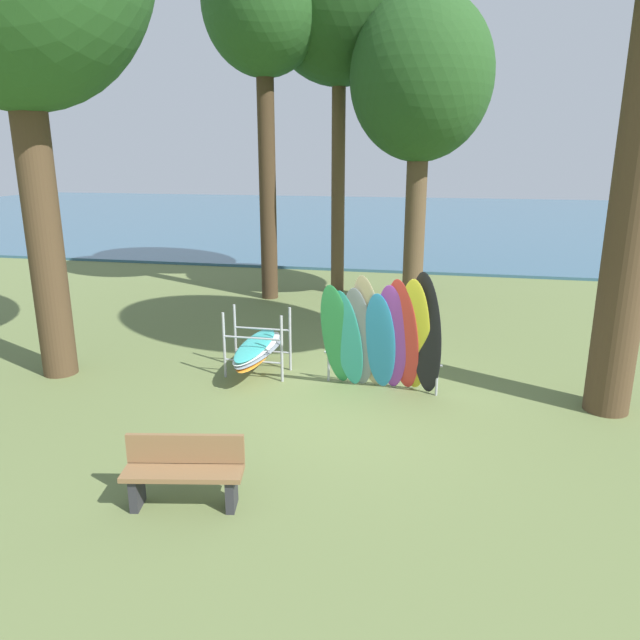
{
  "coord_description": "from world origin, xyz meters",
  "views": [
    {
      "loc": [
        1.21,
        -9.13,
        4.04
      ],
      "look_at": [
        -0.91,
        1.06,
        1.1
      ],
      "focal_mm": 33.22,
      "sensor_mm": 36.0,
      "label": 1
    }
  ],
  "objects_px": {
    "leaning_board_pile": "(382,338)",
    "board_storage_rack": "(257,349)",
    "park_bench": "(184,470)",
    "tree_far_left_back": "(421,81)",
    "tree_far_right_back": "(263,9)"
  },
  "relations": [
    {
      "from": "tree_far_left_back",
      "to": "park_bench",
      "type": "distance_m",
      "value": 11.81
    },
    {
      "from": "tree_far_right_back",
      "to": "tree_far_left_back",
      "type": "bearing_deg",
      "value": 0.24
    },
    {
      "from": "tree_far_left_back",
      "to": "tree_far_right_back",
      "type": "distance_m",
      "value": 4.45
    },
    {
      "from": "park_bench",
      "to": "tree_far_left_back",
      "type": "bearing_deg",
      "value": 78.66
    },
    {
      "from": "park_bench",
      "to": "leaning_board_pile",
      "type": "bearing_deg",
      "value": 63.29
    },
    {
      "from": "board_storage_rack",
      "to": "park_bench",
      "type": "height_order",
      "value": "board_storage_rack"
    },
    {
      "from": "leaning_board_pile",
      "to": "board_storage_rack",
      "type": "bearing_deg",
      "value": 166.79
    },
    {
      "from": "board_storage_rack",
      "to": "park_bench",
      "type": "xyz_separation_m",
      "value": [
        0.48,
        -4.35,
        -0.04
      ]
    },
    {
      "from": "tree_far_left_back",
      "to": "park_bench",
      "type": "xyz_separation_m",
      "value": [
        -2.07,
        -10.34,
        -5.33
      ]
    },
    {
      "from": "leaning_board_pile",
      "to": "park_bench",
      "type": "distance_m",
      "value": 4.28
    },
    {
      "from": "tree_far_right_back",
      "to": "board_storage_rack",
      "type": "bearing_deg",
      "value": -75.71
    },
    {
      "from": "tree_far_left_back",
      "to": "board_storage_rack",
      "type": "relative_size",
      "value": 3.72
    },
    {
      "from": "tree_far_left_back",
      "to": "board_storage_rack",
      "type": "height_order",
      "value": "tree_far_left_back"
    },
    {
      "from": "tree_far_left_back",
      "to": "board_storage_rack",
      "type": "bearing_deg",
      "value": -113.06
    },
    {
      "from": "leaning_board_pile",
      "to": "board_storage_rack",
      "type": "xyz_separation_m",
      "value": [
        -2.38,
        0.56,
        -0.54
      ]
    }
  ]
}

